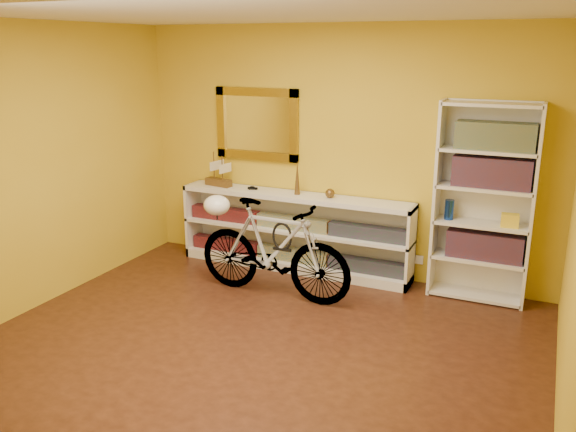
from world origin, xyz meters
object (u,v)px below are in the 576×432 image
at_px(bookcase, 483,204).
at_px(helmet, 217,205).
at_px(bicycle, 273,249).
at_px(console_unit, 294,232).

relative_size(bookcase, helmet, 7.10).
bearing_deg(bicycle, console_unit, 10.35).
relative_size(console_unit, helmet, 9.72).
bearing_deg(console_unit, bookcase, 0.74).
xyz_separation_m(console_unit, helmet, (-0.51, -0.74, 0.43)).
bearing_deg(bicycle, helmet, 90.00).
bearing_deg(bicycle, bookcase, -65.08).
height_order(bicycle, helmet, bicycle).
distance_m(console_unit, bicycle, 0.77).
bearing_deg(console_unit, bicycle, -81.19).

